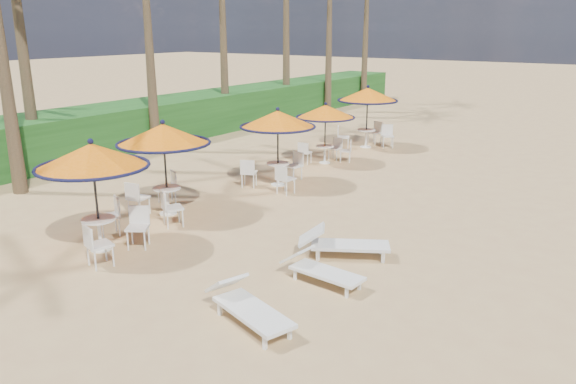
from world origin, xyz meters
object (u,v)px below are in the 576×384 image
lounger_near (246,304)px  lounger_mid (319,268)px  station_3 (326,119)px  station_0 (96,169)px  station_2 (277,129)px  station_1 (163,146)px  station_4 (368,102)px  lounger_far (341,243)px

lounger_near → lounger_mid: (0.21, 2.08, -0.03)m
station_3 → lounger_near: 12.23m
station_0 → lounger_near: (4.81, -0.72, -1.58)m
station_2 → station_1: bearing=-101.2°
station_0 → lounger_near: station_0 is taller
station_4 → lounger_far: 12.29m
station_3 → lounger_far: (4.97, -7.61, -1.34)m
station_0 → lounger_mid: size_ratio=1.44×
station_0 → station_2: bearing=89.0°
station_4 → lounger_mid: size_ratio=1.45×
station_1 → station_4: size_ratio=0.99×
station_0 → station_4: bearing=91.1°
station_0 → station_3: (-0.23, 10.34, -0.23)m
station_1 → lounger_far: (5.43, 0.08, -1.57)m
lounger_mid → lounger_far: 1.40m
station_3 → lounger_near: (5.04, -11.06, -1.35)m
station_1 → station_4: (0.42, 11.19, 0.02)m
station_0 → lounger_near: size_ratio=1.26×
station_1 → lounger_near: size_ratio=1.26×
station_0 → lounger_mid: bearing=15.1°
station_3 → lounger_far: 9.19m
station_0 → lounger_far: bearing=29.9°
station_2 → station_3: size_ratio=1.10×
station_4 → station_0: bearing=-88.9°
station_1 → station_4: 11.20m
station_2 → station_3: station_2 is taller
station_1 → station_3: station_1 is taller
lounger_near → lounger_far: bearing=109.2°
station_1 → station_0: bearing=-75.3°
lounger_mid → station_4: bearing=117.7°
station_3 → lounger_far: bearing=-56.9°
station_1 → lounger_mid: (5.72, -1.29, -1.61)m
station_0 → station_1: bearing=104.7°
station_3 → lounger_mid: (5.25, -8.98, -1.38)m
station_0 → station_2: 6.77m
lounger_mid → lounger_near: bearing=-91.0°
lounger_near → station_1: bearing=166.5°
station_3 → lounger_near: size_ratio=1.11×
station_1 → lounger_far: bearing=0.9°
station_3 → lounger_mid: bearing=-59.7°
station_0 → station_2: size_ratio=1.03×
station_2 → lounger_far: bearing=-41.1°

